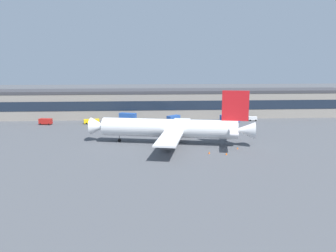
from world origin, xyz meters
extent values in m
plane|color=#4C4F54|center=(0.00, 0.00, 0.00)|extent=(600.00, 600.00, 0.00)
cube|color=gray|center=(0.00, 52.70, 5.82)|extent=(175.96, 18.30, 11.64)
cube|color=#38383D|center=(0.00, 52.70, 12.24)|extent=(179.48, 18.66, 1.20)
cube|color=#192333|center=(0.00, 43.50, 6.40)|extent=(172.44, 0.16, 4.19)
cylinder|color=white|center=(0.41, -3.48, 5.07)|extent=(43.20, 14.83, 5.77)
cone|color=white|center=(-22.27, 1.49, 5.07)|extent=(6.25, 6.47, 5.49)
cone|color=white|center=(23.36, -8.50, 5.07)|extent=(7.32, 6.44, 5.20)
cube|color=red|center=(20.41, -7.86, 12.58)|extent=(8.00, 2.22, 9.24)
cube|color=white|center=(18.57, -13.96, 5.93)|extent=(4.57, 10.67, 0.30)
cube|color=white|center=(21.28, -1.55, 5.93)|extent=(4.57, 10.67, 0.30)
cube|color=white|center=(-0.33, -16.17, 4.49)|extent=(10.00, 20.17, 0.50)
cube|color=white|center=(5.05, 8.36, 4.49)|extent=(10.00, 20.17, 0.50)
cylinder|color=#99999E|center=(-0.68, -13.12, 2.50)|extent=(5.33, 4.12, 3.18)
cylinder|color=#99999E|center=(3.45, 5.74, 2.50)|extent=(5.33, 4.12, 3.18)
cylinder|color=black|center=(-15.54, 0.02, 0.55)|extent=(1.18, 0.72, 1.10)
cylinder|color=slate|center=(-15.54, 0.02, 1.92)|extent=(0.24, 0.24, 2.18)
cylinder|color=black|center=(1.95, -6.47, 0.55)|extent=(1.18, 0.72, 1.10)
cylinder|color=slate|center=(1.95, -6.47, 1.92)|extent=(0.24, 0.24, 2.18)
cylinder|color=black|center=(3.06, -1.40, 0.55)|extent=(1.18, 0.72, 1.10)
cylinder|color=slate|center=(3.06, -1.40, 1.92)|extent=(0.24, 0.24, 2.18)
cube|color=#2651A5|center=(29.45, 33.57, 1.85)|extent=(8.75, 4.16, 3.00)
cube|color=black|center=(31.72, 33.95, 2.45)|extent=(3.33, 3.03, 0.75)
cylinder|color=black|center=(32.14, 35.30, 0.35)|extent=(0.74, 0.41, 0.70)
cylinder|color=black|center=(32.56, 32.82, 0.35)|extent=(0.74, 0.41, 0.70)
cylinder|color=black|center=(26.34, 34.32, 0.35)|extent=(0.74, 0.41, 0.70)
cylinder|color=black|center=(26.76, 31.84, 0.35)|extent=(0.74, 0.41, 0.70)
cube|color=yellow|center=(-29.74, 34.84, 1.15)|extent=(6.69, 3.41, 1.60)
cube|color=black|center=(-31.45, 34.44, 1.47)|extent=(2.60, 2.30, 0.40)
cylinder|color=black|center=(-31.71, 33.45, 0.35)|extent=(0.75, 0.45, 0.70)
cylinder|color=black|center=(-32.13, 35.21, 0.35)|extent=(0.75, 0.45, 0.70)
cylinder|color=black|center=(-27.35, 34.48, 0.35)|extent=(0.75, 0.45, 0.70)
cylinder|color=black|center=(-27.76, 36.23, 0.35)|extent=(0.75, 0.45, 0.70)
cube|color=#2651A5|center=(4.91, 32.43, 1.95)|extent=(6.10, 5.75, 3.20)
cube|color=black|center=(3.66, 31.34, 2.59)|extent=(3.03, 3.04, 0.80)
cylinder|color=black|center=(4.03, 30.23, 0.35)|extent=(0.73, 0.69, 0.70)
cylinder|color=black|center=(2.61, 31.86, 0.35)|extent=(0.73, 0.69, 0.70)
cylinder|color=black|center=(7.20, 32.99, 0.35)|extent=(0.73, 0.69, 0.70)
cylinder|color=black|center=(5.78, 34.62, 0.35)|extent=(0.73, 0.69, 0.70)
cube|color=red|center=(-48.54, 33.88, 1.45)|extent=(5.53, 3.18, 2.20)
cube|color=black|center=(-49.94, 34.16, 1.89)|extent=(2.18, 2.34, 0.55)
cylinder|color=black|center=(-50.52, 33.27, 0.35)|extent=(0.75, 0.43, 0.70)
cylinder|color=black|center=(-50.13, 35.21, 0.35)|extent=(0.75, 0.43, 0.70)
cylinder|color=black|center=(-46.95, 32.55, 0.35)|extent=(0.75, 0.43, 0.70)
cylinder|color=black|center=(-46.56, 34.49, 0.35)|extent=(0.75, 0.43, 0.70)
cube|color=#2651A5|center=(-14.51, 36.47, 2.25)|extent=(7.65, 5.03, 3.80)
cube|color=black|center=(-12.66, 35.75, 3.01)|extent=(3.22, 3.14, 0.95)
cylinder|color=black|center=(-11.73, 36.64, 0.35)|extent=(0.76, 0.53, 0.70)
cylinder|color=black|center=(-12.58, 34.46, 0.35)|extent=(0.76, 0.53, 0.70)
cylinder|color=black|center=(-16.43, 38.47, 0.35)|extent=(0.76, 0.53, 0.70)
cylinder|color=black|center=(-17.28, 36.29, 0.35)|extent=(0.76, 0.53, 0.70)
cube|color=white|center=(40.75, 37.47, 1.10)|extent=(3.89, 2.59, 1.50)
cube|color=black|center=(39.78, 37.64, 1.40)|extent=(1.56, 2.03, 0.38)
cylinder|color=black|center=(39.36, 36.80, 0.35)|extent=(0.74, 0.42, 0.70)
cylinder|color=black|center=(39.67, 38.58, 0.35)|extent=(0.74, 0.42, 0.70)
cylinder|color=black|center=(41.84, 36.37, 0.35)|extent=(0.74, 0.42, 0.70)
cylinder|color=black|center=(42.15, 38.14, 0.35)|extent=(0.74, 0.42, 0.70)
cone|color=#F2590C|center=(15.60, -17.97, 0.33)|extent=(0.52, 0.52, 0.65)
cone|color=#F2590C|center=(11.01, -16.41, 0.34)|extent=(0.54, 0.54, 0.68)
cone|color=#F2590C|center=(20.49, -11.70, 0.28)|extent=(0.45, 0.45, 0.56)
camera|label=1|loc=(-7.07, -109.61, 25.55)|focal=36.56mm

